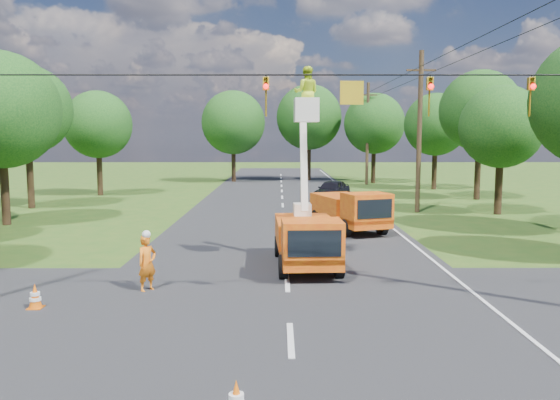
{
  "coord_description": "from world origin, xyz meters",
  "views": [
    {
      "loc": [
        -0.28,
        -12.19,
        4.73
      ],
      "look_at": [
        -0.23,
        6.14,
        2.6
      ],
      "focal_mm": 35.0,
      "sensor_mm": 36.0,
      "label": 1
    }
  ],
  "objects_px": {
    "pole_right_far": "(367,133)",
    "tree_far_b": "(309,117)",
    "second_truck": "(350,210)",
    "tree_right_e": "(436,125)",
    "tree_right_c": "(501,127)",
    "traffic_cone_2": "(332,249)",
    "traffic_cone_3": "(331,244)",
    "tree_left_f": "(98,125)",
    "tree_right_d": "(480,111)",
    "bucket_truck": "(307,224)",
    "ground_worker": "(147,263)",
    "distant_car": "(332,190)",
    "traffic_cone_4": "(35,297)",
    "tree_left_d": "(0,110)",
    "tree_far_a": "(233,123)",
    "traffic_cone_7": "(349,217)",
    "tree_far_c": "(374,124)",
    "tree_left_e": "(27,110)",
    "pole_right_mid": "(419,131)"
  },
  "relations": [
    {
      "from": "pole_right_far",
      "to": "tree_far_b",
      "type": "xyz_separation_m",
      "value": [
        -5.5,
        5.0,
        1.7
      ]
    },
    {
      "from": "second_truck",
      "to": "tree_right_e",
      "type": "relative_size",
      "value": 0.69
    },
    {
      "from": "tree_right_c",
      "to": "tree_far_b",
      "type": "distance_m",
      "value": 27.97
    },
    {
      "from": "traffic_cone_2",
      "to": "traffic_cone_3",
      "type": "bearing_deg",
      "value": 88.2
    },
    {
      "from": "tree_left_f",
      "to": "tree_far_b",
      "type": "height_order",
      "value": "tree_far_b"
    },
    {
      "from": "tree_right_c",
      "to": "tree_right_d",
      "type": "xyz_separation_m",
      "value": [
        1.6,
        8.0,
        1.37
      ]
    },
    {
      "from": "bucket_truck",
      "to": "ground_worker",
      "type": "distance_m",
      "value": 5.95
    },
    {
      "from": "tree_left_f",
      "to": "bucket_truck",
      "type": "bearing_deg",
      "value": -57.9
    },
    {
      "from": "distant_car",
      "to": "tree_left_f",
      "type": "relative_size",
      "value": 0.53
    },
    {
      "from": "second_truck",
      "to": "traffic_cone_4",
      "type": "bearing_deg",
      "value": -147.97
    },
    {
      "from": "traffic_cone_4",
      "to": "tree_left_d",
      "type": "distance_m",
      "value": 17.62
    },
    {
      "from": "traffic_cone_2",
      "to": "tree_far_b",
      "type": "relative_size",
      "value": 0.07
    },
    {
      "from": "tree_far_a",
      "to": "tree_far_b",
      "type": "xyz_separation_m",
      "value": [
        8.0,
        2.0,
        0.62
      ]
    },
    {
      "from": "bucket_truck",
      "to": "tree_right_e",
      "type": "xyz_separation_m",
      "value": [
        13.06,
        29.77,
        4.2
      ]
    },
    {
      "from": "traffic_cone_4",
      "to": "pole_right_far",
      "type": "distance_m",
      "value": 42.78
    },
    {
      "from": "traffic_cone_7",
      "to": "tree_far_c",
      "type": "distance_m",
      "value": 28.0
    },
    {
      "from": "pole_right_far",
      "to": "tree_right_c",
      "type": "relative_size",
      "value": 1.28
    },
    {
      "from": "traffic_cone_2",
      "to": "tree_far_b",
      "type": "bearing_deg",
      "value": 88.22
    },
    {
      "from": "traffic_cone_3",
      "to": "tree_left_e",
      "type": "relative_size",
      "value": 0.08
    },
    {
      "from": "pole_right_far",
      "to": "tree_right_e",
      "type": "distance_m",
      "value": 7.32
    },
    {
      "from": "tree_far_b",
      "to": "tree_right_c",
      "type": "bearing_deg",
      "value": -68.58
    },
    {
      "from": "traffic_cone_3",
      "to": "tree_right_e",
      "type": "height_order",
      "value": "tree_right_e"
    },
    {
      "from": "traffic_cone_7",
      "to": "tree_right_c",
      "type": "relative_size",
      "value": 0.09
    },
    {
      "from": "tree_right_c",
      "to": "tree_left_d",
      "type": "bearing_deg",
      "value": -171.93
    },
    {
      "from": "tree_left_f",
      "to": "pole_right_mid",
      "type": "bearing_deg",
      "value": -23.23
    },
    {
      "from": "ground_worker",
      "to": "pole_right_mid",
      "type": "height_order",
      "value": "pole_right_mid"
    },
    {
      "from": "traffic_cone_3",
      "to": "distant_car",
      "type": "bearing_deg",
      "value": 84.29
    },
    {
      "from": "traffic_cone_7",
      "to": "tree_right_d",
      "type": "height_order",
      "value": "tree_right_d"
    },
    {
      "from": "traffic_cone_7",
      "to": "pole_right_far",
      "type": "distance_m",
      "value": 25.69
    },
    {
      "from": "traffic_cone_4",
      "to": "tree_right_e",
      "type": "relative_size",
      "value": 0.08
    },
    {
      "from": "second_truck",
      "to": "ground_worker",
      "type": "height_order",
      "value": "second_truck"
    },
    {
      "from": "traffic_cone_4",
      "to": "traffic_cone_2",
      "type": "bearing_deg",
      "value": 35.82
    },
    {
      "from": "bucket_truck",
      "to": "traffic_cone_2",
      "type": "height_order",
      "value": "bucket_truck"
    },
    {
      "from": "bucket_truck",
      "to": "tree_right_c",
      "type": "distance_m",
      "value": 18.94
    },
    {
      "from": "traffic_cone_4",
      "to": "tree_far_b",
      "type": "distance_m",
      "value": 46.15
    },
    {
      "from": "tree_far_b",
      "to": "tree_left_e",
      "type": "bearing_deg",
      "value": -130.72
    },
    {
      "from": "ground_worker",
      "to": "pole_right_far",
      "type": "xyz_separation_m",
      "value": [
        12.81,
        37.84,
        4.23
      ]
    },
    {
      "from": "pole_right_far",
      "to": "tree_far_c",
      "type": "relative_size",
      "value": 1.09
    },
    {
      "from": "tree_left_e",
      "to": "tree_far_b",
      "type": "distance_m",
      "value": 30.35
    },
    {
      "from": "pole_right_mid",
      "to": "pole_right_far",
      "type": "relative_size",
      "value": 1.0
    },
    {
      "from": "tree_left_d",
      "to": "tree_far_c",
      "type": "height_order",
      "value": "tree_left_d"
    },
    {
      "from": "bucket_truck",
      "to": "tree_left_e",
      "type": "height_order",
      "value": "tree_left_e"
    },
    {
      "from": "second_truck",
      "to": "tree_left_d",
      "type": "height_order",
      "value": "tree_left_d"
    },
    {
      "from": "bucket_truck",
      "to": "traffic_cone_3",
      "type": "bearing_deg",
      "value": 63.33
    },
    {
      "from": "bucket_truck",
      "to": "tree_far_a",
      "type": "bearing_deg",
      "value": 96.05
    },
    {
      "from": "ground_worker",
      "to": "tree_right_d",
      "type": "height_order",
      "value": "tree_right_d"
    },
    {
      "from": "second_truck",
      "to": "tree_far_a",
      "type": "relative_size",
      "value": 0.62
    },
    {
      "from": "tree_right_e",
      "to": "tree_far_a",
      "type": "distance_m",
      "value": 20.43
    },
    {
      "from": "second_truck",
      "to": "tree_right_c",
      "type": "xyz_separation_m",
      "value": [
        9.89,
        6.02,
        4.23
      ]
    },
    {
      "from": "tree_far_c",
      "to": "ground_worker",
      "type": "bearing_deg",
      "value": -109.11
    }
  ]
}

